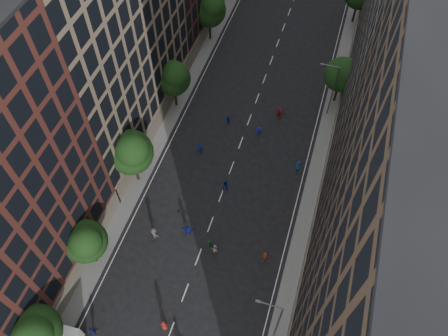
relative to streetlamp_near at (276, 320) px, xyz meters
The scene contains 27 objects.
ground 30.30m from the streetlamp_near, 110.32° to the left, with size 240.00×240.00×0.00m, color black.
sidewalk_left 42.27m from the streetlamp_near, 122.21° to the left, with size 4.00×105.00×0.15m, color slate.
sidewalk_right 35.90m from the streetlamp_near, 87.37° to the left, with size 4.00×105.00×0.15m, color slate.
bldg_left_b 39.13m from the streetlamp_near, 141.93° to the left, with size 14.00×26.00×34.00m, color #8A735A.
bldg_right_a 15.75m from the streetlamp_near, 19.17° to the left, with size 14.00×30.00×36.00m, color #4D3A29.
bldg_right_b 35.03m from the streetlamp_near, 74.90° to the left, with size 14.00×28.00×33.00m, color #5F574E.
tree_left_0 22.89m from the streetlamp_near, 159.12° to the right, with size 5.20×5.20×8.83m.
tree_left_1 21.47m from the streetlamp_near, behind, with size 4.80×4.80×8.21m.
tree_left_2 25.48m from the streetlamp_near, 147.07° to the left, with size 5.60×5.60×9.45m.
tree_left_3 35.12m from the streetlamp_near, 127.52° to the left, with size 5.00×5.00×8.58m.
tree_left_4 48.78m from the streetlamp_near, 115.99° to the left, with size 5.40×5.40×9.08m.
tree_right_a 35.87m from the streetlamp_near, 88.38° to the left, with size 5.00×5.00×8.39m.
streetlamp_near is the anchor object (origin of this frame).
streetlamp_far 33.00m from the streetlamp_near, 90.00° to the left, with size 2.64×0.22×9.06m.
skater_4 19.37m from the streetlamp_near, 162.87° to the right, with size 0.93×0.39×1.59m, color #1419A2.
skater_6 12.19m from the streetlamp_near, 166.09° to the right, with size 0.87×0.56×1.77m, color maroon.
skater_7 9.52m from the streetlamp_near, 109.36° to the left, with size 0.67×0.44×1.83m, color #A1371A.
skater_8 12.13m from the streetlamp_near, 140.34° to the left, with size 0.76×0.59×1.56m, color silver.
skater_9 18.10m from the streetlamp_near, 157.08° to the left, with size 1.23×0.71×1.90m, color #46464C.
skater_10 12.89m from the streetlamp_near, 141.46° to the left, with size 0.94×0.39×1.60m, color #227235.
skater_11 15.74m from the streetlamp_near, 145.88° to the left, with size 1.60×0.51×1.73m, color #151DAA.
skater_12 22.49m from the streetlamp_near, 94.86° to the left, with size 0.75×0.49×1.54m, color #1446A2.
skater_13 25.97m from the streetlamp_near, 126.58° to the left, with size 0.71×0.47×1.95m, color #122098.
skater_14 19.38m from the streetlamp_near, 122.71° to the left, with size 0.93×0.72×1.91m, color #1326A2.
skater_15 27.49m from the streetlamp_near, 107.89° to the left, with size 1.20×0.69×1.86m, color #121C95.
skater_16 30.16m from the streetlamp_near, 116.07° to the left, with size 0.96×0.40×1.64m, color #1330A0.
skater_17 31.16m from the streetlamp_near, 102.01° to the left, with size 1.69×0.54×1.82m, color #A81C35.
Camera 1 is at (9.18, -1.12, 48.13)m, focal length 35.00 mm.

